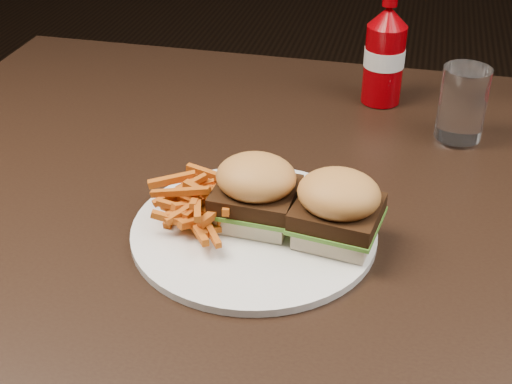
% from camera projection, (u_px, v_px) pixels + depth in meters
% --- Properties ---
extents(dining_table, '(1.20, 0.80, 0.04)m').
position_uv_depth(dining_table, '(324.00, 199.00, 0.89)').
color(dining_table, black).
rests_on(dining_table, ground).
extents(plate, '(0.27, 0.27, 0.01)m').
position_uv_depth(plate, '(254.00, 231.00, 0.79)').
color(plate, white).
rests_on(plate, dining_table).
extents(sandwich_half_a, '(0.08, 0.08, 0.02)m').
position_uv_depth(sandwich_half_a, '(256.00, 213.00, 0.79)').
color(sandwich_half_a, beige).
rests_on(sandwich_half_a, plate).
extents(sandwich_half_b, '(0.09, 0.08, 0.02)m').
position_uv_depth(sandwich_half_b, '(336.00, 230.00, 0.76)').
color(sandwich_half_b, beige).
rests_on(sandwich_half_b, plate).
extents(fries_pile, '(0.11, 0.11, 0.04)m').
position_uv_depth(fries_pile, '(204.00, 201.00, 0.79)').
color(fries_pile, '#B93C00').
rests_on(fries_pile, plate).
extents(ketchup_bottle, '(0.07, 0.07, 0.12)m').
position_uv_depth(ketchup_bottle, '(384.00, 64.00, 1.05)').
color(ketchup_bottle, '#840005').
rests_on(ketchup_bottle, dining_table).
extents(tumbler, '(0.08, 0.08, 0.10)m').
position_uv_depth(tumbler, '(463.00, 103.00, 0.95)').
color(tumbler, white).
rests_on(tumbler, dining_table).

